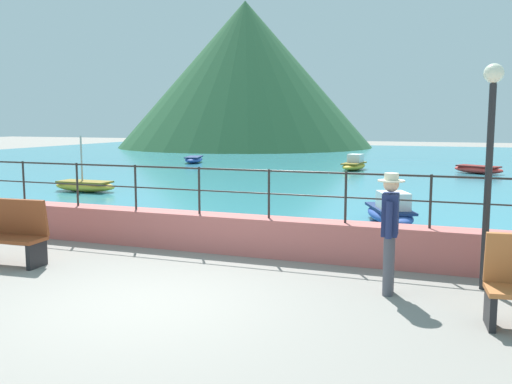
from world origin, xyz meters
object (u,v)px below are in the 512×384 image
object	(u,v)px
bench_main	(1,231)
boat_4	(194,159)
boat_0	(390,212)
boat_2	(354,164)
lamp_post	(490,141)
boat_3	(85,186)
person_walking	(390,227)
boat_5	(478,169)

from	to	relation	value
bench_main	boat_4	bearing A→B (deg)	108.18
boat_0	boat_2	size ratio (longest dim) A/B	1.03
lamp_post	boat_0	size ratio (longest dim) A/B	1.33
bench_main	boat_3	bearing A→B (deg)	118.92
bench_main	person_walking	distance (m)	6.61
person_walking	boat_5	world-z (taller)	person_walking
lamp_post	boat_4	xyz separation A→B (m)	(-14.82, 19.93, -1.94)
boat_0	boat_4	distance (m)	19.93
boat_0	boat_5	xyz separation A→B (m)	(2.18, 13.96, -0.07)
boat_3	boat_2	bearing A→B (deg)	58.54
boat_3	boat_5	size ratio (longest dim) A/B	0.94
lamp_post	boat_2	size ratio (longest dim) A/B	1.37
boat_4	boat_5	distance (m)	15.12
lamp_post	boat_2	world-z (taller)	lamp_post
bench_main	lamp_post	size ratio (longest dim) A/B	0.53
person_walking	boat_2	size ratio (longest dim) A/B	0.73
bench_main	boat_3	world-z (taller)	boat_3
boat_0	boat_4	bearing A→B (deg)	130.26
person_walking	lamp_post	bearing A→B (deg)	28.99
bench_main	boat_5	size ratio (longest dim) A/B	0.71
boat_0	boat_5	world-z (taller)	boat_0
bench_main	boat_2	xyz separation A→B (m)	(2.45, 19.84, -0.23)
boat_5	boat_4	bearing A→B (deg)	175.25
person_walking	boat_0	size ratio (longest dim) A/B	0.71
lamp_post	boat_2	bearing A→B (deg)	106.25
bench_main	lamp_post	world-z (taller)	lamp_post
boat_3	bench_main	bearing A→B (deg)	-61.08
boat_2	lamp_post	bearing A→B (deg)	-73.75
boat_0	boat_5	size ratio (longest dim) A/B	1.01
lamp_post	boat_4	distance (m)	24.91
lamp_post	boat_3	xyz separation A→B (m)	(-12.46, 7.04, -1.93)
boat_4	boat_5	bearing A→B (deg)	-4.75
person_walking	boat_3	size ratio (longest dim) A/B	0.76
person_walking	lamp_post	world-z (taller)	lamp_post
boat_4	person_walking	bearing A→B (deg)	-56.74
person_walking	boat_4	size ratio (longest dim) A/B	0.71
person_walking	boat_5	size ratio (longest dim) A/B	0.71
boat_0	boat_3	size ratio (longest dim) A/B	1.07
bench_main	boat_4	distance (m)	22.33
bench_main	boat_2	world-z (taller)	bench_main
boat_3	boat_4	bearing A→B (deg)	100.41
bench_main	boat_5	bearing A→B (deg)	67.91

